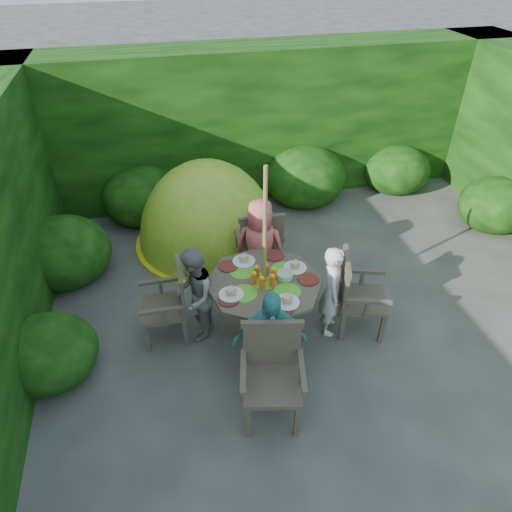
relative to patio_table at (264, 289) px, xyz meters
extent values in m
plane|color=#403E39|center=(0.91, -0.29, -0.66)|extent=(60.00, 60.00, 0.00)
cube|color=black|center=(0.91, 3.71, 0.59)|extent=(9.00, 1.00, 2.50)
cylinder|color=#40382A|center=(0.00, 0.00, -0.29)|extent=(0.13, 0.13, 0.74)
cube|color=#40382A|center=(0.00, 0.00, -0.63)|extent=(0.98, 0.28, 0.07)
cube|color=#40382A|center=(0.00, 0.00, -0.63)|extent=(0.28, 0.98, 0.07)
cylinder|color=#40382A|center=(0.00, 0.00, 0.10)|extent=(1.57, 1.57, 0.04)
cylinder|color=#55BF20|center=(-0.27, -0.15, 0.12)|extent=(0.30, 0.30, 0.00)
cylinder|color=#55BF20|center=(0.20, -0.24, 0.12)|extent=(0.30, 0.30, 0.00)
cylinder|color=#55BF20|center=(-0.20, 0.23, 0.12)|extent=(0.30, 0.30, 0.00)
cylinder|color=#55BF20|center=(0.27, 0.15, 0.12)|extent=(0.30, 0.30, 0.00)
cylinder|color=#55BF20|center=(0.00, 0.00, 0.12)|extent=(0.30, 0.30, 0.00)
cylinder|color=white|center=(0.40, 0.15, 0.13)|extent=(0.27, 0.27, 0.01)
cylinder|color=white|center=(-0.15, 0.41, 0.13)|extent=(0.27, 0.27, 0.01)
cylinder|color=white|center=(-0.41, -0.15, 0.13)|extent=(0.27, 0.27, 0.01)
cylinder|color=white|center=(0.14, -0.41, 0.13)|extent=(0.27, 0.27, 0.01)
cylinder|color=#B0270B|center=(0.49, -0.09, 0.13)|extent=(0.24, 0.24, 0.01)
cylinder|color=#B0270B|center=(0.23, 0.44, 0.13)|extent=(0.24, 0.24, 0.01)
cylinder|color=#B0270B|center=(-0.35, 0.36, 0.13)|extent=(0.24, 0.24, 0.01)
cylinder|color=#B0270B|center=(-0.45, -0.22, 0.13)|extent=(0.24, 0.24, 0.01)
cylinder|color=#B0270B|center=(0.06, -0.50, 0.13)|extent=(0.24, 0.24, 0.01)
cylinder|color=green|center=(0.24, 0.01, 0.16)|extent=(0.20, 0.20, 0.07)
cylinder|color=olive|center=(0.00, 0.00, 0.44)|extent=(0.05, 0.05, 2.20)
cube|color=#40382A|center=(1.16, -0.21, -0.21)|extent=(0.67, 0.68, 0.05)
cube|color=#40382A|center=(1.30, -0.50, -0.44)|extent=(0.07, 0.07, 0.44)
cube|color=#40382A|center=(1.45, -0.06, -0.44)|extent=(0.07, 0.07, 0.44)
cube|color=#40382A|center=(0.87, -0.36, -0.44)|extent=(0.07, 0.07, 0.44)
cube|color=#40382A|center=(1.01, 0.08, -0.44)|extent=(0.07, 0.07, 0.44)
cube|color=#40382A|center=(0.92, -0.13, 0.07)|extent=(0.21, 0.53, 0.52)
cube|color=#40382A|center=(1.07, -0.47, 0.00)|extent=(0.51, 0.21, 0.04)
cube|color=#40382A|center=(1.24, 0.05, 0.00)|extent=(0.51, 0.21, 0.04)
cube|color=#40382A|center=(-1.17, 0.21, -0.23)|extent=(0.51, 0.53, 0.05)
cube|color=#40382A|center=(-1.38, 0.43, -0.45)|extent=(0.05, 0.05, 0.42)
cube|color=#40382A|center=(-1.39, -0.01, -0.45)|extent=(0.05, 0.05, 0.42)
cube|color=#40382A|center=(-0.94, 0.43, -0.45)|extent=(0.05, 0.05, 0.42)
cube|color=#40382A|center=(-0.95, -0.01, -0.45)|extent=(0.05, 0.05, 0.42)
cube|color=#40382A|center=(-0.93, 0.21, 0.04)|extent=(0.05, 0.52, 0.50)
cube|color=#40382A|center=(-1.16, 0.47, -0.03)|extent=(0.50, 0.06, 0.04)
cube|color=#40382A|center=(-1.17, -0.05, -0.03)|extent=(0.50, 0.06, 0.04)
cube|color=#40382A|center=(0.21, 1.16, -0.19)|extent=(0.59, 0.57, 0.05)
cube|color=#40382A|center=(0.46, 1.39, -0.43)|extent=(0.06, 0.06, 0.46)
cube|color=#40382A|center=(-0.02, 1.41, -0.43)|extent=(0.06, 0.06, 0.46)
cube|color=#40382A|center=(0.43, 0.91, -0.43)|extent=(0.06, 0.06, 0.46)
cube|color=#40382A|center=(-0.05, 0.93, -0.43)|extent=(0.06, 0.06, 0.46)
cube|color=#40382A|center=(0.19, 0.90, 0.10)|extent=(0.57, 0.07, 0.55)
cube|color=#40382A|center=(0.49, 1.15, 0.03)|extent=(0.08, 0.55, 0.04)
cube|color=#40382A|center=(-0.08, 1.17, 0.03)|extent=(0.08, 0.55, 0.04)
cube|color=#40382A|center=(-0.22, -1.16, -0.20)|extent=(0.66, 0.64, 0.05)
cube|color=#40382A|center=(-0.50, -1.34, -0.44)|extent=(0.06, 0.06, 0.45)
cube|color=#40382A|center=(-0.04, -1.44, -0.44)|extent=(0.06, 0.06, 0.45)
cube|color=#40382A|center=(-0.39, -0.88, -0.44)|extent=(0.06, 0.06, 0.45)
cube|color=#40382A|center=(0.07, -0.98, -0.44)|extent=(0.06, 0.06, 0.45)
cube|color=#40382A|center=(-0.16, -0.91, 0.09)|extent=(0.55, 0.16, 0.53)
cube|color=#40382A|center=(-0.49, -1.10, 0.01)|extent=(0.17, 0.53, 0.04)
cube|color=#40382A|center=(0.06, -1.22, 0.01)|extent=(0.17, 0.53, 0.04)
imported|color=white|center=(0.78, -0.14, -0.06)|extent=(0.42, 0.51, 1.20)
imported|color=gray|center=(-0.79, 0.14, -0.05)|extent=(0.58, 0.68, 1.21)
imported|color=#E15E5C|center=(0.14, 0.79, 0.02)|extent=(0.78, 0.66, 1.36)
imported|color=teal|center=(-0.15, -0.79, -0.01)|extent=(0.80, 0.43, 1.29)
ellipsoid|color=#74BE24|center=(-0.36, 2.11, -0.66)|extent=(2.46, 2.46, 2.60)
ellipsoid|color=black|center=(-0.48, 1.39, -0.66)|extent=(0.79, 0.50, 0.89)
cylinder|color=yellow|center=(-0.36, 2.11, -0.64)|extent=(2.28, 2.28, 0.03)
camera|label=1|loc=(-1.02, -3.85, 3.41)|focal=32.00mm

